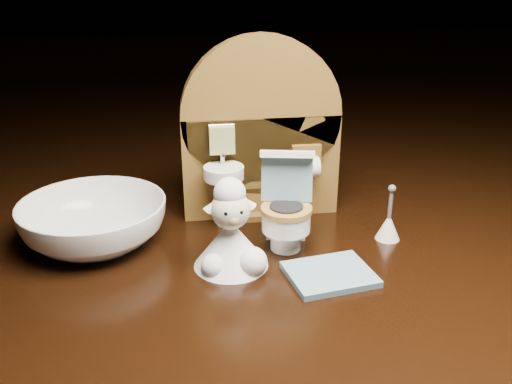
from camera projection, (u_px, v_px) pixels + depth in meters
The scene contains 6 objects.
backdrop_panel at pixel (260, 140), 0.46m from camera, with size 0.13×0.05×0.15m.
toy_toilet at pixel (286, 211), 0.43m from camera, with size 0.04×0.05×0.08m.
bath_mat at pixel (330, 274), 0.39m from camera, with size 0.06×0.05×0.00m, color slate.
toilet_brush at pixel (388, 225), 0.44m from camera, with size 0.02×0.02×0.05m.
plush_lamb at pixel (231, 237), 0.40m from camera, with size 0.05×0.05×0.07m.
ceramic_bowl at pixel (94, 223), 0.43m from camera, with size 0.11×0.11×0.03m, color white.
Camera 1 is at (-0.07, -0.38, 0.21)m, focal length 40.00 mm.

